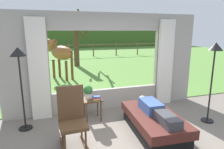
# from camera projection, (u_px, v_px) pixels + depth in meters

# --- Properties ---
(back_wall_with_window) EXTENTS (5.20, 0.12, 2.55)m
(back_wall_with_window) POSITION_uv_depth(u_px,v_px,m) (107.00, 64.00, 5.15)
(back_wall_with_window) COLOR #9E998E
(back_wall_with_window) RESTS_ON ground_plane
(curtain_panel_left) EXTENTS (0.44, 0.10, 2.40)m
(curtain_panel_left) POSITION_uv_depth(u_px,v_px,m) (39.00, 70.00, 4.54)
(curtain_panel_left) COLOR silver
(curtain_panel_left) RESTS_ON ground_plane
(curtain_panel_right) EXTENTS (0.44, 0.10, 2.40)m
(curtain_panel_right) POSITION_uv_depth(u_px,v_px,m) (165.00, 63.00, 5.53)
(curtain_panel_right) COLOR silver
(curtain_panel_right) RESTS_ON ground_plane
(outdoor_pasture_lawn) EXTENTS (36.00, 21.68, 0.02)m
(outdoor_pasture_lawn) POSITION_uv_depth(u_px,v_px,m) (69.00, 58.00, 15.57)
(outdoor_pasture_lawn) COLOR #568438
(outdoor_pasture_lawn) RESTS_ON ground_plane
(distant_hill_ridge) EXTENTS (36.00, 2.00, 2.40)m
(distant_hill_ridge) POSITION_uv_depth(u_px,v_px,m) (61.00, 38.00, 24.47)
(distant_hill_ridge) COLOR #3D5E25
(distant_hill_ridge) RESTS_ON ground_plane
(recliner_sofa) EXTENTS (1.01, 1.76, 0.42)m
(recliner_sofa) POSITION_uv_depth(u_px,v_px,m) (154.00, 122.00, 4.08)
(recliner_sofa) COLOR black
(recliner_sofa) RESTS_ON ground_plane
(reclining_person) EXTENTS (0.38, 1.44, 0.22)m
(reclining_person) POSITION_uv_depth(u_px,v_px,m) (155.00, 110.00, 3.97)
(reclining_person) COLOR #334C8C
(reclining_person) RESTS_ON recliner_sofa
(rocking_chair) EXTENTS (0.50, 0.70, 1.12)m
(rocking_chair) POSITION_uv_depth(u_px,v_px,m) (72.00, 118.00, 3.56)
(rocking_chair) COLOR #4C331E
(rocking_chair) RESTS_ON ground_plane
(side_table) EXTENTS (0.44, 0.44, 0.52)m
(side_table) POSITION_uv_depth(u_px,v_px,m) (92.00, 103.00, 4.64)
(side_table) COLOR #4C331E
(side_table) RESTS_ON ground_plane
(potted_plant) EXTENTS (0.22, 0.22, 0.32)m
(potted_plant) POSITION_uv_depth(u_px,v_px,m) (88.00, 91.00, 4.61)
(potted_plant) COLOR silver
(potted_plant) RESTS_ON side_table
(book_stack) EXTENTS (0.21, 0.16, 0.07)m
(book_stack) POSITION_uv_depth(u_px,v_px,m) (96.00, 98.00, 4.58)
(book_stack) COLOR beige
(book_stack) RESTS_ON side_table
(floor_lamp_left) EXTENTS (0.32, 0.32, 1.78)m
(floor_lamp_left) POSITION_uv_depth(u_px,v_px,m) (19.00, 64.00, 3.95)
(floor_lamp_left) COLOR black
(floor_lamp_left) RESTS_ON ground_plane
(floor_lamp_right) EXTENTS (0.32, 0.32, 1.85)m
(floor_lamp_right) POSITION_uv_depth(u_px,v_px,m) (214.00, 58.00, 4.30)
(floor_lamp_right) COLOR black
(floor_lamp_right) RESTS_ON ground_plane
(horse) EXTENTS (1.36, 1.66, 1.73)m
(horse) POSITION_uv_depth(u_px,v_px,m) (61.00, 53.00, 8.46)
(horse) COLOR brown
(horse) RESTS_ON outdoor_pasture_lawn
(pasture_tree) EXTENTS (1.25, 1.40, 3.25)m
(pasture_tree) POSITION_uv_depth(u_px,v_px,m) (77.00, 42.00, 11.50)
(pasture_tree) COLOR #4C3823
(pasture_tree) RESTS_ON outdoor_pasture_lawn
(pasture_fence_line) EXTENTS (16.10, 0.10, 1.10)m
(pasture_fence_line) POSITION_uv_depth(u_px,v_px,m) (69.00, 48.00, 15.54)
(pasture_fence_line) COLOR brown
(pasture_fence_line) RESTS_ON outdoor_pasture_lawn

